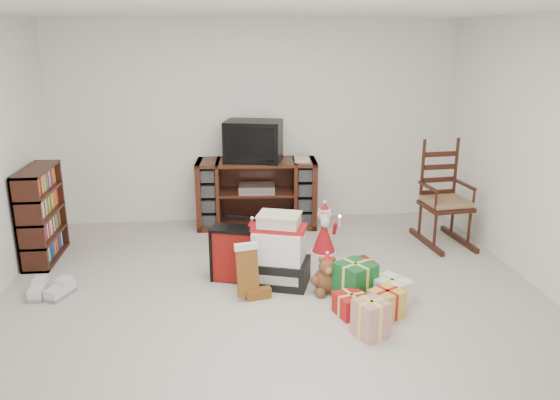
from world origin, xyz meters
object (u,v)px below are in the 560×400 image
object	(u,v)px
bookshelf	(42,216)
teddy_bear	(327,277)
gift_cluster	(369,294)
crt_television	(253,141)
santa_figurine	(324,235)
gift_pile	(279,254)
sneaker_pair	(50,291)
red_suitcase	(235,254)
rocking_chair	(443,207)
mrs_claus_figurine	(253,255)
tv_stand	(257,193)

from	to	relation	value
bookshelf	teddy_bear	bearing A→B (deg)	-21.60
gift_cluster	crt_television	world-z (taller)	crt_television
crt_television	santa_figurine	bearing A→B (deg)	-42.76
gift_pile	gift_cluster	bearing A→B (deg)	-19.61
teddy_bear	sneaker_pair	xyz separation A→B (m)	(-2.54, 0.19, -0.10)
red_suitcase	sneaker_pair	bearing A→B (deg)	-156.29
rocking_chair	mrs_claus_figurine	distance (m)	2.37
bookshelf	gift_cluster	bearing A→B (deg)	-24.80
rocking_chair	crt_television	distance (m)	2.35
teddy_bear	santa_figurine	size ratio (longest dim) A/B	0.59
red_suitcase	santa_figurine	world-z (taller)	red_suitcase
gift_pile	mrs_claus_figurine	size ratio (longest dim) A/B	1.13
rocking_chair	gift_cluster	bearing A→B (deg)	-135.51
teddy_bear	mrs_claus_figurine	xyz separation A→B (m)	(-0.66, 0.42, 0.08)
crt_television	rocking_chair	bearing A→B (deg)	-6.32
gift_pile	sneaker_pair	xyz separation A→B (m)	(-2.12, -0.04, -0.25)
crt_television	gift_pile	bearing A→B (deg)	-72.06
teddy_bear	crt_television	world-z (taller)	crt_television
teddy_bear	crt_television	distance (m)	2.23
mrs_claus_figurine	gift_cluster	xyz separation A→B (m)	(0.97, -0.75, -0.10)
rocking_chair	sneaker_pair	size ratio (longest dim) A/B	3.14
mrs_claus_figurine	crt_television	world-z (taller)	crt_television
red_suitcase	crt_television	xyz separation A→B (m)	(0.29, 1.58, 0.81)
teddy_bear	crt_television	xyz separation A→B (m)	(-0.55, 1.95, 0.92)
teddy_bear	santa_figurine	bearing A→B (deg)	81.12
gift_cluster	teddy_bear	bearing A→B (deg)	133.34
santa_figurine	sneaker_pair	world-z (taller)	santa_figurine
tv_stand	rocking_chair	xyz separation A→B (m)	(2.09, -0.78, -0.00)
rocking_chair	sneaker_pair	xyz separation A→B (m)	(-4.11, -1.00, -0.36)
mrs_claus_figurine	sneaker_pair	distance (m)	1.90
rocking_chair	sneaker_pair	distance (m)	4.25
tv_stand	gift_cluster	bearing A→B (deg)	-66.38
bookshelf	santa_figurine	bearing A→B (deg)	-3.99
tv_stand	crt_television	xyz separation A→B (m)	(-0.03, -0.01, 0.66)
crt_television	red_suitcase	bearing A→B (deg)	-86.67
rocking_chair	teddy_bear	world-z (taller)	rocking_chair
teddy_bear	crt_television	size ratio (longest dim) A/B	0.47
gift_cluster	crt_television	distance (m)	2.62
tv_stand	santa_figurine	distance (m)	1.25
tv_stand	gift_pile	world-z (taller)	tv_stand
rocking_chair	santa_figurine	world-z (taller)	rocking_chair
teddy_bear	sneaker_pair	size ratio (longest dim) A/B	0.90
santa_figurine	crt_television	bearing A→B (deg)	123.64
tv_stand	red_suitcase	world-z (taller)	tv_stand
tv_stand	bookshelf	size ratio (longest dim) A/B	1.50
bookshelf	teddy_bear	world-z (taller)	bookshelf
rocking_chair	sneaker_pair	bearing A→B (deg)	-172.08
tv_stand	rocking_chair	world-z (taller)	rocking_chair
red_suitcase	rocking_chair	bearing A→B (deg)	36.14
rocking_chair	gift_pile	xyz separation A→B (m)	(-1.99, -0.95, -0.12)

